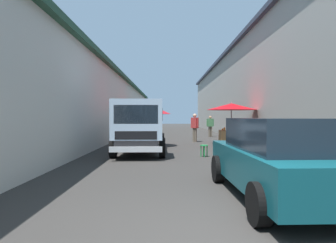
{
  "coord_description": "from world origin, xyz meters",
  "views": [
    {
      "loc": [
        -3.38,
        0.73,
        1.48
      ],
      "look_at": [
        12.05,
        0.68,
        1.23
      ],
      "focal_mm": 31.07,
      "sensor_mm": 36.0,
      "label": 1
    }
  ],
  "objects": [
    {
      "name": "hatchback_car",
      "position": [
        1.82,
        -1.32,
        0.74
      ],
      "size": [
        3.96,
        2.02,
        1.45
      ],
      "color": "#0F4C56",
      "rests_on": "ground"
    },
    {
      "name": "fruit_stall_mid_lane",
      "position": [
        11.05,
        1.68,
        1.63
      ],
      "size": [
        2.24,
        2.24,
        2.18
      ],
      "color": "#9E9EA3",
      "rests_on": "ground"
    },
    {
      "name": "building_right_concrete",
      "position": [
        15.75,
        -7.42,
        3.28
      ],
      "size": [
        49.8,
        7.5,
        6.55
      ],
      "color": "#A39E93",
      "rests_on": "ground"
    },
    {
      "name": "building_left_whitewash",
      "position": [
        15.75,
        7.42,
        2.23
      ],
      "size": [
        49.8,
        7.5,
        4.45
      ],
      "color": "beige",
      "rests_on": "ground"
    },
    {
      "name": "fruit_stall_far_left",
      "position": [
        11.8,
        -2.6,
        1.74
      ],
      "size": [
        2.6,
        2.6,
        2.26
      ],
      "color": "#9E9EA3",
      "rests_on": "ground"
    },
    {
      "name": "vendor_in_shade",
      "position": [
        17.87,
        -2.44,
        0.88
      ],
      "size": [
        0.37,
        0.58,
        1.54
      ],
      "color": "#665B4C",
      "rests_on": "ground"
    },
    {
      "name": "plastic_stool",
      "position": [
        7.31,
        -0.63,
        0.33
      ],
      "size": [
        0.3,
        0.3,
        0.43
      ],
      "color": "#1E8C3F",
      "rests_on": "ground"
    },
    {
      "name": "ground",
      "position": [
        13.5,
        0.0,
        0.0
      ],
      "size": [
        90.0,
        90.0,
        0.0
      ],
      "primitive_type": "plane",
      "color": "#33302D"
    },
    {
      "name": "fruit_stall_far_right",
      "position": [
        17.59,
        2.64,
        1.61
      ],
      "size": [
        2.3,
        2.3,
        2.11
      ],
      "color": "#9E9EA3",
      "rests_on": "ground"
    },
    {
      "name": "vendor_by_crates",
      "position": [
        13.63,
        -0.89,
        0.96
      ],
      "size": [
        0.55,
        0.44,
        1.66
      ],
      "color": "#665B4C",
      "rests_on": "ground"
    },
    {
      "name": "delivery_truck",
      "position": [
        7.68,
        1.8,
        1.04
      ],
      "size": [
        4.96,
        2.06,
        2.08
      ],
      "color": "black",
      "rests_on": "ground"
    }
  ]
}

